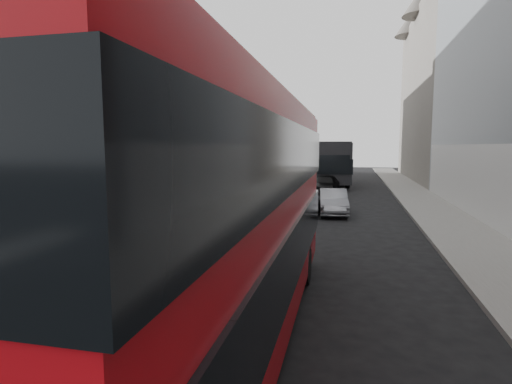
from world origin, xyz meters
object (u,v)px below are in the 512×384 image
Objects in this scene: red_bus at (224,210)px; car_a at (302,205)px; grey_bus at (331,162)px; street_lamp at (149,138)px; car_b at (333,202)px; car_c at (325,184)px.

red_bus is 3.05× the size of car_a.
car_a is (-0.30, -19.20, -1.55)m from grey_bus.
street_lamp is 1.87× the size of car_a.
street_lamp is 21.27m from grey_bus.
grey_bus reaches higher than car_b.
grey_bus is at bearing 93.99° from car_a.
car_a is at bearing -97.38° from grey_bus.
street_lamp is 1.69× the size of car_b.
red_bus reaches higher than car_c.
car_a is at bearing -84.73° from car_c.
car_b is at bearing 49.06° from car_a.
red_bus reaches higher than grey_bus.
car_a is (8.72, -0.05, -3.54)m from street_lamp.
car_b is (1.21, -17.73, -1.50)m from grey_bus.
street_lamp is 0.61× the size of red_bus.
car_c is at bearing 88.59° from red_bus.
grey_bus is 2.84× the size of car_c.
street_lamp is 1.54× the size of car_c.
grey_bus is at bearing 97.60° from car_c.
car_a is (-0.30, 13.73, -1.91)m from red_bus.
car_b reaches higher than car_a.
street_lamp is at bearing -175.42° from car_a.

